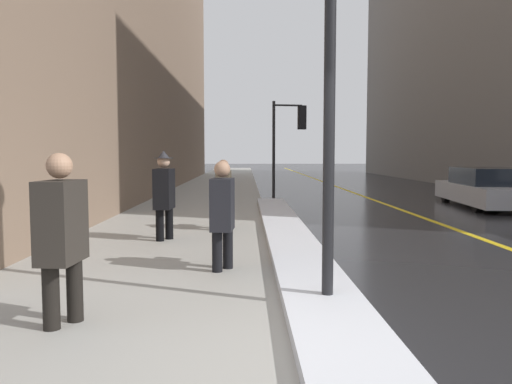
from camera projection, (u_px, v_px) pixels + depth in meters
ground_plane at (319, 369)px, 3.79m from camera, size 160.00×160.00×0.00m
sidewalk_slab at (208, 197)px, 18.71m from camera, size 4.00×80.00×0.01m
road_centre_stripe at (366, 197)px, 18.83m from camera, size 0.16×80.00×0.00m
snow_bank_curb at (288, 234)px, 9.71m from camera, size 0.86×14.10×0.15m
building_facade_right at (512, 18)px, 25.34m from camera, size 6.00×36.00×17.03m
lamp_post at (330, 31)px, 5.09m from camera, size 0.28×0.28×4.81m
traffic_light_near at (291, 128)px, 18.95m from camera, size 1.30×0.45×3.62m
pedestrian_trailing at (61, 231)px, 4.67m from camera, size 0.36×0.56×1.65m
pedestrian_with_shoulder_bag at (223, 210)px, 6.94m from camera, size 0.33×0.72×1.54m
pedestrian_in_fedora at (164, 192)px, 9.36m from camera, size 0.36×0.55×1.70m
pedestrian_in_glasses at (224, 191)px, 10.65m from camera, size 0.33×0.71×1.52m
parked_car_silver at (488, 188)px, 15.42m from camera, size 2.32×5.04×1.21m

